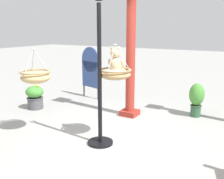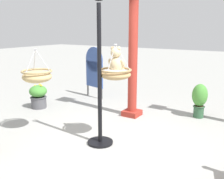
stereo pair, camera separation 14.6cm
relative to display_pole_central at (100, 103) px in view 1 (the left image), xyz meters
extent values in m
plane|color=#9E9E99|center=(0.15, 0.07, -0.74)|extent=(40.00, 40.00, 0.00)
cylinder|color=black|center=(0.00, 0.00, 0.43)|extent=(0.07, 0.07, 2.34)
cylinder|color=black|center=(0.00, 0.00, -0.72)|extent=(0.44, 0.44, 0.04)
torus|color=black|center=(0.00, 0.00, 1.64)|extent=(0.12, 0.12, 0.02)
ellipsoid|color=tan|center=(0.15, 0.25, 0.45)|extent=(0.53, 0.53, 0.17)
torus|color=#97794E|center=(0.15, 0.25, 0.53)|extent=(0.55, 0.55, 0.04)
ellipsoid|color=silver|center=(0.15, 0.25, 0.47)|extent=(0.46, 0.46, 0.14)
cylinder|color=#B7B7BC|center=(0.25, 0.31, 0.75)|extent=(0.22, 0.14, 0.43)
cylinder|color=#B7B7BC|center=(0.05, 0.31, 0.75)|extent=(0.22, 0.14, 0.43)
cylinder|color=#B7B7BC|center=(0.15, 0.13, 0.75)|extent=(0.01, 0.25, 0.43)
torus|color=#B7B7BC|center=(0.15, 0.25, 0.96)|extent=(0.06, 0.06, 0.01)
ellipsoid|color=#D1B789|center=(0.15, 0.26, 0.61)|extent=(0.23, 0.19, 0.27)
sphere|color=#D1B789|center=(0.15, 0.26, 0.82)|extent=(0.20, 0.20, 0.18)
ellipsoid|color=beige|center=(0.15, 0.33, 0.81)|extent=(0.09, 0.07, 0.06)
sphere|color=black|center=(0.15, 0.35, 0.81)|extent=(0.02, 0.02, 0.02)
sphere|color=#D1B789|center=(0.09, 0.26, 0.89)|extent=(0.07, 0.07, 0.07)
sphere|color=#D1B789|center=(0.21, 0.26, 0.89)|extent=(0.07, 0.07, 0.07)
ellipsoid|color=#D1B789|center=(0.03, 0.29, 0.65)|extent=(0.07, 0.13, 0.17)
ellipsoid|color=#D1B789|center=(0.27, 0.29, 0.65)|extent=(0.07, 0.13, 0.17)
ellipsoid|color=#D1B789|center=(0.09, 0.36, 0.51)|extent=(0.08, 0.16, 0.08)
ellipsoid|color=#D1B789|center=(0.21, 0.36, 0.51)|extent=(0.08, 0.16, 0.08)
ellipsoid|color=tan|center=(-1.21, -0.25, 0.36)|extent=(0.53, 0.53, 0.22)
torus|color=tan|center=(-1.21, -0.25, 0.46)|extent=(0.56, 0.56, 0.04)
cylinder|color=#B7B7BC|center=(-1.11, -0.19, 0.66)|extent=(0.23, 0.14, 0.40)
cylinder|color=#B7B7BC|center=(-1.32, -0.19, 0.66)|extent=(0.23, 0.14, 0.40)
cylinder|color=#B7B7BC|center=(-1.21, -0.37, 0.66)|extent=(0.01, 0.25, 0.40)
torus|color=#B7B7BC|center=(-1.21, -0.25, 0.86)|extent=(0.06, 0.06, 0.01)
cylinder|color=#9E2D23|center=(-0.25, 1.62, 0.68)|extent=(0.20, 0.20, 2.84)
cube|color=#9E2D23|center=(-0.25, 1.62, -0.68)|extent=(0.37, 0.37, 0.12)
cylinder|color=#4C4C51|center=(-2.50, 0.89, -0.60)|extent=(0.37, 0.37, 0.28)
torus|color=#444449|center=(-2.50, 0.89, -0.47)|extent=(0.41, 0.41, 0.03)
cylinder|color=#382819|center=(-2.50, 0.89, -0.47)|extent=(0.33, 0.33, 0.03)
ellipsoid|color=#478E38|center=(-2.50, 0.89, -0.31)|extent=(0.43, 0.43, 0.29)
sphere|color=gold|center=(-2.39, 0.90, -0.16)|extent=(0.05, 0.05, 0.05)
sphere|color=gold|center=(-2.53, 0.99, -0.18)|extent=(0.07, 0.07, 0.07)
sphere|color=gold|center=(-2.59, 0.89, -0.19)|extent=(0.06, 0.06, 0.06)
cylinder|color=#2D5638|center=(1.07, 2.31, -0.61)|extent=(0.22, 0.22, 0.26)
torus|color=#294E32|center=(1.07, 2.31, -0.49)|extent=(0.26, 0.26, 0.03)
cylinder|color=#382819|center=(1.07, 2.31, -0.49)|extent=(0.20, 0.20, 0.03)
ellipsoid|color=#478E38|center=(1.07, 2.31, -0.23)|extent=(0.34, 0.34, 0.50)
cube|color=#334C8C|center=(-1.95, 2.50, -0.07)|extent=(0.70, 0.22, 0.73)
cylinder|color=#334C8C|center=(-1.95, 2.50, 0.34)|extent=(0.70, 0.22, 0.71)
cylinder|color=#4C4C4C|center=(-2.26, 2.58, -0.59)|extent=(0.05, 0.05, 0.30)
cylinder|color=#4C4C4C|center=(-1.65, 2.42, -0.59)|extent=(0.05, 0.05, 0.30)
camera|label=1|loc=(2.36, -3.58, 1.23)|focal=42.52mm
camera|label=2|loc=(2.48, -3.50, 1.23)|focal=42.52mm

